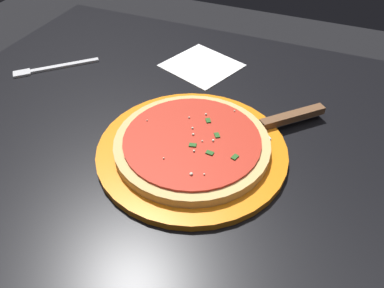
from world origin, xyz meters
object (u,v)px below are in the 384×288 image
Objects in this scene: pizza_server at (273,123)px; fork at (51,68)px; pizza at (192,143)px; napkin_folded_right at (202,66)px; serving_plate at (192,150)px.

pizza_server is 0.51m from fork.
pizza is 0.29m from napkin_folded_right.
pizza_server is (0.11, 0.11, 0.01)m from serving_plate.
pizza_server reaches higher than serving_plate.
pizza_server is 0.26m from napkin_folded_right.
serving_plate is 2.19× the size of fork.
pizza_server is at bearing 45.41° from serving_plate.
napkin_folded_right is (-0.09, 0.27, -0.02)m from pizza.
pizza is 0.42m from fork.
napkin_folded_right is at bearing 108.54° from serving_plate.
serving_plate reaches higher than fork.
fork is (-0.40, 0.13, -0.02)m from pizza.
pizza is 1.78× the size of fork.
serving_plate is 1.71× the size of pizza_server.
pizza is 1.38× the size of pizza_server.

